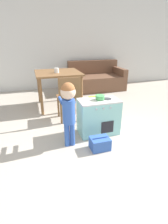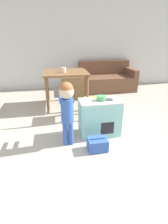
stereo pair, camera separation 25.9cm
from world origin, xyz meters
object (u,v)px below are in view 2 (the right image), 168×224
play_kitchen (99,117)px  child_figure (67,104)px  toy_basket (97,144)px  dining_chair_near (73,96)px  toy_pot (101,98)px  couch (106,80)px  cup_on_table (64,70)px  dining_table (65,76)px

play_kitchen → child_figure: (-0.52, -0.23, 0.34)m
toy_basket → dining_chair_near: (-0.21, 1.05, 0.37)m
toy_basket → child_figure: bearing=150.5°
play_kitchen → toy_pot: 0.33m
couch → child_figure: bearing=-117.1°
play_kitchen → cup_on_table: 1.50m
dining_table → cup_on_table: (-0.04, -0.09, 0.16)m
dining_table → couch: size_ratio=0.60×
toy_pot → cup_on_table: (-0.45, 1.33, 0.21)m
child_figure → couch: 3.17m
toy_pot → cup_on_table: 1.42m
toy_pot → child_figure: bearing=-156.7°
child_figure → couch: (1.44, 2.81, -0.33)m
toy_pot → toy_basket: (-0.16, -0.45, -0.52)m
play_kitchen → dining_chair_near: 0.72m
toy_basket → play_kitchen: bearing=72.2°
dining_table → dining_chair_near: bearing=-86.4°
toy_basket → dining_table: (-0.26, 1.87, 0.58)m
play_kitchen → toy_basket: bearing=-107.8°
child_figure → dining_table: 1.65m
toy_pot → cup_on_table: bearing=108.7°
play_kitchen → toy_basket: play_kitchen is taller
couch → play_kitchen: bearing=-109.5°
dining_table → couch: 1.79m
toy_pot → dining_chair_near: 0.72m
toy_basket → dining_table: dining_table is taller
toy_pot → toy_basket: bearing=-109.2°
dining_chair_near → couch: (1.26, 1.97, -0.16)m
dining_table → child_figure: bearing=-94.3°
toy_basket → dining_table: bearing=97.9°
cup_on_table → dining_table: bearing=67.7°
dining_chair_near → toy_basket: bearing=-78.9°
child_figure → toy_pot: bearing=23.3°
cup_on_table → toy_basket: bearing=-80.6°
couch → toy_basket: bearing=-109.3°
child_figure → toy_basket: bearing=-29.5°
child_figure → couch: child_figure is taller
couch → dining_table: bearing=-138.6°
dining_chair_near → cup_on_table: (-0.09, 0.72, 0.37)m
play_kitchen → toy_basket: size_ratio=2.38×
play_kitchen → dining_chair_near: (-0.35, 0.61, 0.17)m
play_kitchen → toy_pot: size_ratio=2.46×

